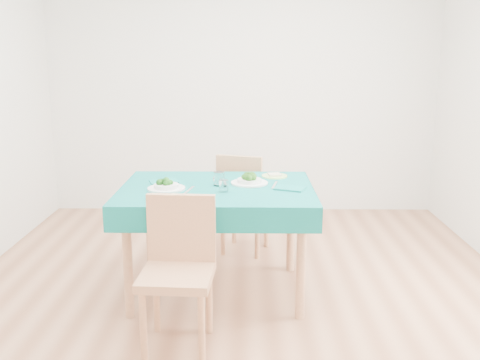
{
  "coord_description": "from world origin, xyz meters",
  "views": [
    {
      "loc": [
        0.04,
        -3.31,
        1.63
      ],
      "look_at": [
        0.0,
        0.0,
        0.85
      ],
      "focal_mm": 40.0,
      "sensor_mm": 36.0,
      "label": 1
    }
  ],
  "objects_px": {
    "table": "(217,240)",
    "side_plate": "(275,176)",
    "chair_far": "(245,197)",
    "chair_near": "(176,264)",
    "bowl_far": "(249,178)",
    "bowl_near": "(166,184)"
  },
  "relations": [
    {
      "from": "table",
      "to": "side_plate",
      "type": "relative_size",
      "value": 6.87
    },
    {
      "from": "chair_far",
      "to": "chair_near",
      "type": "bearing_deg",
      "value": 93.26
    },
    {
      "from": "chair_far",
      "to": "bowl_far",
      "type": "relative_size",
      "value": 3.67
    },
    {
      "from": "bowl_far",
      "to": "chair_near",
      "type": "bearing_deg",
      "value": -116.38
    },
    {
      "from": "table",
      "to": "side_plate",
      "type": "xyz_separation_m",
      "value": [
        0.41,
        0.32,
        0.38
      ]
    },
    {
      "from": "bowl_far",
      "to": "side_plate",
      "type": "height_order",
      "value": "bowl_far"
    },
    {
      "from": "table",
      "to": "chair_far",
      "type": "distance_m",
      "value": 0.84
    },
    {
      "from": "chair_near",
      "to": "chair_far",
      "type": "bearing_deg",
      "value": 79.73
    },
    {
      "from": "table",
      "to": "bowl_far",
      "type": "height_order",
      "value": "bowl_far"
    },
    {
      "from": "table",
      "to": "side_plate",
      "type": "distance_m",
      "value": 0.64
    },
    {
      "from": "bowl_near",
      "to": "side_plate",
      "type": "relative_size",
      "value": 1.33
    },
    {
      "from": "bowl_near",
      "to": "bowl_far",
      "type": "relative_size",
      "value": 0.98
    },
    {
      "from": "bowl_near",
      "to": "side_plate",
      "type": "height_order",
      "value": "bowl_near"
    },
    {
      "from": "chair_near",
      "to": "bowl_far",
      "type": "distance_m",
      "value": 0.97
    },
    {
      "from": "bowl_near",
      "to": "bowl_far",
      "type": "distance_m",
      "value": 0.57
    },
    {
      "from": "chair_near",
      "to": "side_plate",
      "type": "bearing_deg",
      "value": 64.04
    },
    {
      "from": "side_plate",
      "to": "chair_far",
      "type": "bearing_deg",
      "value": 113.8
    },
    {
      "from": "chair_far",
      "to": "bowl_far",
      "type": "distance_m",
      "value": 0.79
    },
    {
      "from": "table",
      "to": "chair_near",
      "type": "height_order",
      "value": "chair_near"
    },
    {
      "from": "table",
      "to": "chair_far",
      "type": "height_order",
      "value": "chair_far"
    },
    {
      "from": "table",
      "to": "bowl_near",
      "type": "relative_size",
      "value": 5.17
    },
    {
      "from": "chair_near",
      "to": "side_plate",
      "type": "xyz_separation_m",
      "value": [
        0.59,
        1.05,
        0.27
      ]
    }
  ]
}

